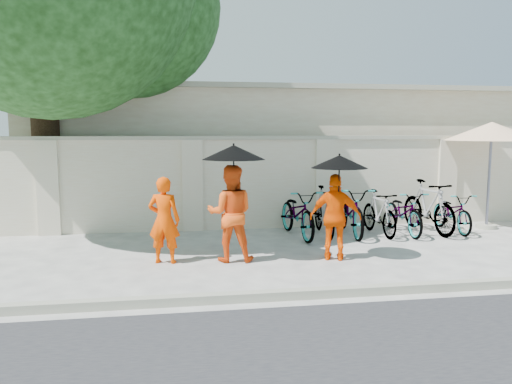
{
  "coord_description": "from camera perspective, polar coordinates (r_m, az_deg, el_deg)",
  "views": [
    {
      "loc": [
        -1.36,
        -7.86,
        2.18
      ],
      "look_at": [
        0.06,
        0.9,
        1.1
      ],
      "focal_mm": 35.0,
      "sensor_mm": 36.0,
      "label": 1
    }
  ],
  "objects": [
    {
      "name": "bike_5",
      "position": [
        11.4,
        19.08,
        -1.58
      ],
      "size": [
        0.73,
        1.94,
        1.14
      ],
      "primitive_type": "imported",
      "rotation": [
        0.0,
        0.0,
        0.11
      ],
      "color": "slate",
      "rests_on": "ground"
    },
    {
      "name": "bike_2",
      "position": [
        10.73,
        10.79,
        -2.13
      ],
      "size": [
        0.85,
        2.0,
        1.02
      ],
      "primitive_type": "imported",
      "rotation": [
        0.0,
        0.0,
        -0.09
      ],
      "color": "slate",
      "rests_on": "ground"
    },
    {
      "name": "bike_3",
      "position": [
        10.84,
        13.88,
        -2.33
      ],
      "size": [
        0.51,
        1.59,
        0.95
      ],
      "primitive_type": "imported",
      "rotation": [
        0.0,
        0.0,
        0.04
      ],
      "color": "slate",
      "rests_on": "ground"
    },
    {
      "name": "patio_umbrella",
      "position": [
        12.27,
        25.32,
        6.17
      ],
      "size": [
        2.09,
        2.09,
        2.39
      ],
      "rotation": [
        0.0,
        0.0,
        0.05
      ],
      "color": "#999885",
      "rests_on": "ground"
    },
    {
      "name": "parasol_center",
      "position": [
        8.21,
        -2.57,
        4.56
      ],
      "size": [
        1.04,
        1.04,
        1.04
      ],
      "color": "black",
      "rests_on": "ground"
    },
    {
      "name": "bike_1",
      "position": [
        10.57,
        7.79,
        -2.18
      ],
      "size": [
        0.59,
        1.74,
        1.03
      ],
      "primitive_type": "imported",
      "rotation": [
        0.0,
        0.0,
        -0.06
      ],
      "color": "slate",
      "rests_on": "ground"
    },
    {
      "name": "compound_wall",
      "position": [
        11.37,
        2.83,
        0.98
      ],
      "size": [
        20.0,
        0.3,
        2.0
      ],
      "primitive_type": "cube",
      "color": "beige",
      "rests_on": "ground"
    },
    {
      "name": "parasol_right",
      "position": [
        8.38,
        9.5,
        3.44
      ],
      "size": [
        0.94,
        0.94,
        0.96
      ],
      "color": "black",
      "rests_on": "ground"
    },
    {
      "name": "monk_left",
      "position": [
        8.4,
        -10.46,
        -3.18
      ],
      "size": [
        0.59,
        0.46,
        1.45
      ],
      "primitive_type": "imported",
      "rotation": [
        0.0,
        0.0,
        2.9
      ],
      "color": "#FF4500",
      "rests_on": "ground"
    },
    {
      "name": "ground",
      "position": [
        8.27,
        0.59,
        -8.35
      ],
      "size": [
        80.0,
        80.0,
        0.0
      ],
      "primitive_type": "plane",
      "color": "beige"
    },
    {
      "name": "bike_4",
      "position": [
        11.12,
        16.51,
        -2.23
      ],
      "size": [
        0.63,
        1.76,
        0.92
      ],
      "primitive_type": "imported",
      "rotation": [
        0.0,
        0.0,
        -0.01
      ],
      "color": "slate",
      "rests_on": "ground"
    },
    {
      "name": "bike_6",
      "position": [
        11.71,
        21.53,
        -2.15
      ],
      "size": [
        0.64,
        1.66,
        0.86
      ],
      "primitive_type": "imported",
      "rotation": [
        0.0,
        0.0,
        -0.05
      ],
      "color": "slate",
      "rests_on": "ground"
    },
    {
      "name": "kerb",
      "position": [
        6.66,
        3.13,
        -11.66
      ],
      "size": [
        40.0,
        0.16,
        0.12
      ],
      "primitive_type": "cube",
      "color": "#999885",
      "rests_on": "ground"
    },
    {
      "name": "bike_0",
      "position": [
        10.38,
        4.8,
        -2.4
      ],
      "size": [
        0.85,
        1.96,
        1.0
      ],
      "primitive_type": "imported",
      "rotation": [
        0.0,
        0.0,
        0.1
      ],
      "color": "slate",
      "rests_on": "ground"
    },
    {
      "name": "monk_right",
      "position": [
        8.56,
        9.08,
        -2.87
      ],
      "size": [
        0.93,
        0.62,
        1.47
      ],
      "primitive_type": "imported",
      "rotation": [
        0.0,
        0.0,
        2.8
      ],
      "color": "#FF5300",
      "rests_on": "ground"
    },
    {
      "name": "building_behind",
      "position": [
        15.25,
        3.56,
        4.75
      ],
      "size": [
        14.0,
        6.0,
        3.2
      ],
      "primitive_type": "cube",
      "color": "beige",
      "rests_on": "ground"
    },
    {
      "name": "monk_center",
      "position": [
        8.38,
        -2.93,
        -2.45
      ],
      "size": [
        0.87,
        0.72,
        1.63
      ],
      "primitive_type": "imported",
      "rotation": [
        0.0,
        0.0,
        3.0
      ],
      "color": "#F95112",
      "rests_on": "ground"
    }
  ]
}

